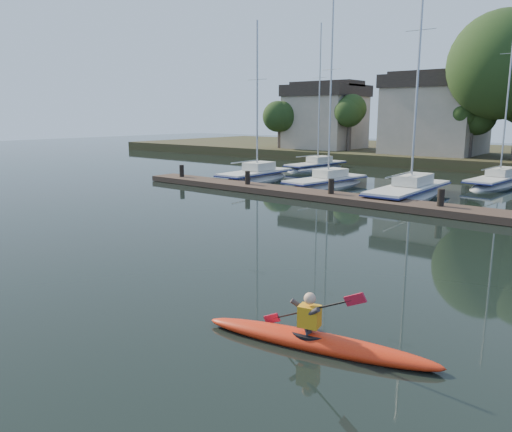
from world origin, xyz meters
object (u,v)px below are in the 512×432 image
Objects in this scene: kayak at (315,338)px; dock at (381,203)px; sailboat_0 at (255,183)px; sailboat_1 at (326,189)px; sailboat_5 at (316,171)px; sailboat_6 at (497,187)px; sailboat_2 at (408,201)px.

kayak reaches higher than dock.
sailboat_0 is 0.96× the size of sailboat_1.
kayak is 0.15× the size of dock.
sailboat_5 reaches higher than kayak.
sailboat_6 is (-3.30, 28.11, -0.36)m from kayak.
sailboat_0 is (-11.77, 4.18, -0.41)m from dock.
sailboat_1 reaches higher than kayak.
sailboat_1 is 0.88× the size of sailboat_6.
sailboat_6 reaches higher than kayak.
sailboat_1 is 11.75m from sailboat_6.
sailboat_1 is at bearing 2.83° from sailboat_0.
sailboat_0 is at bearing 160.43° from dock.
dock is 2.64× the size of sailboat_1.
kayak is 28.30m from sailboat_6.
sailboat_1 is (-11.93, 20.14, -0.37)m from kayak.
sailboat_6 is (2.64, 8.79, 0.03)m from sailboat_2.
sailboat_2 is at bearing 94.59° from kayak.
sailboat_5 is (-18.12, 28.75, -0.36)m from kayak.
sailboat_2 reaches higher than sailboat_6.
dock is 2.33× the size of sailboat_6.
dock is at bearing 98.12° from kayak.
sailboat_0 is 0.93× the size of sailboat_5.
dock is 18.00m from sailboat_5.
kayak is at bearing -78.08° from sailboat_6.
sailboat_1 reaches higher than sailboat_0.
sailboat_6 is at bearing 2.54° from sailboat_5.
sailboat_0 is (-17.63, 19.77, -0.40)m from kayak.
sailboat_2 is (-0.08, 3.73, -0.40)m from dock.
kayak is 0.32× the size of sailboat_2.
kayak is 0.41× the size of sailboat_0.
sailboat_6 is at bearing 84.19° from kayak.
dock is at bearing -20.52° from sailboat_0.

